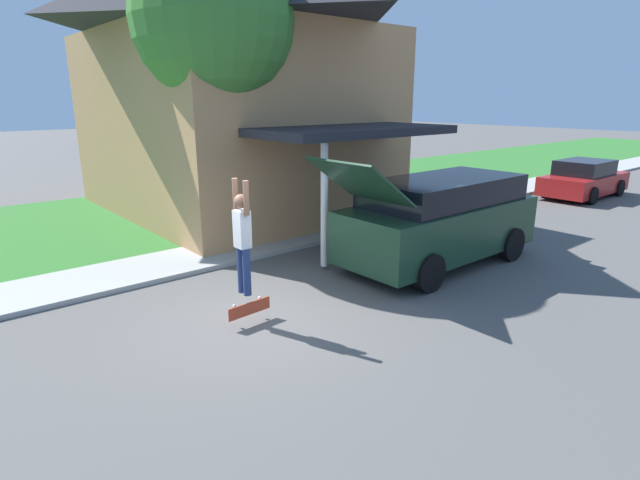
{
  "coord_description": "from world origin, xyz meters",
  "views": [
    {
      "loc": [
        6.75,
        -4.28,
        3.65
      ],
      "look_at": [
        0.09,
        1.31,
        1.17
      ],
      "focal_mm": 28.0,
      "sensor_mm": 36.0,
      "label": 1
    }
  ],
  "objects_px": {
    "suv_parked": "(439,219)",
    "car_down_street": "(584,180)",
    "lawn_tree_near": "(213,21)",
    "skateboard": "(249,308)",
    "skateboarder": "(242,236)"
  },
  "relations": [
    {
      "from": "suv_parked",
      "to": "car_down_street",
      "type": "relative_size",
      "value": 1.37
    },
    {
      "from": "lawn_tree_near",
      "to": "car_down_street",
      "type": "height_order",
      "value": "lawn_tree_near"
    },
    {
      "from": "lawn_tree_near",
      "to": "skateboarder",
      "type": "bearing_deg",
      "value": -25.6
    },
    {
      "from": "lawn_tree_near",
      "to": "suv_parked",
      "type": "xyz_separation_m",
      "value": [
        4.5,
        2.92,
        -4.29
      ]
    },
    {
      "from": "lawn_tree_near",
      "to": "skateboarder",
      "type": "xyz_separation_m",
      "value": [
        4.41,
        -2.11,
        -3.83
      ]
    },
    {
      "from": "lawn_tree_near",
      "to": "skateboard",
      "type": "bearing_deg",
      "value": -24.9
    },
    {
      "from": "lawn_tree_near",
      "to": "suv_parked",
      "type": "bearing_deg",
      "value": 32.92
    },
    {
      "from": "car_down_street",
      "to": "skateboarder",
      "type": "relative_size",
      "value": 2.14
    },
    {
      "from": "lawn_tree_near",
      "to": "skateboard",
      "type": "distance_m",
      "value": 7.06
    },
    {
      "from": "suv_parked",
      "to": "lawn_tree_near",
      "type": "bearing_deg",
      "value": -147.08
    },
    {
      "from": "skateboarder",
      "to": "skateboard",
      "type": "relative_size",
      "value": 2.28
    },
    {
      "from": "car_down_street",
      "to": "skateboarder",
      "type": "bearing_deg",
      "value": -85.34
    },
    {
      "from": "suv_parked",
      "to": "car_down_street",
      "type": "height_order",
      "value": "suv_parked"
    },
    {
      "from": "lawn_tree_near",
      "to": "car_down_street",
      "type": "distance_m",
      "value": 14.8
    },
    {
      "from": "car_down_street",
      "to": "suv_parked",
      "type": "bearing_deg",
      "value": -82.67
    }
  ]
}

